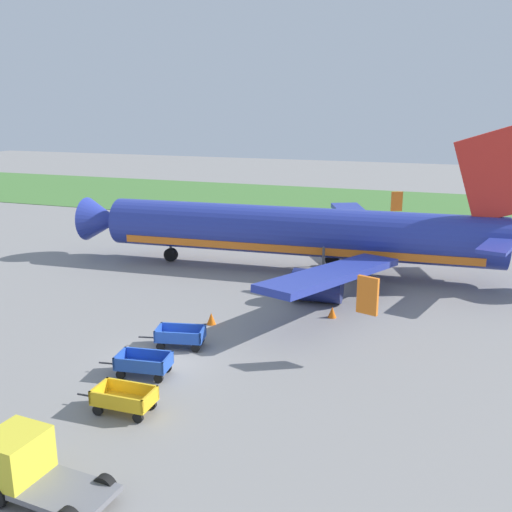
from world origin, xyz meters
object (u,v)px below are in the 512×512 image
Objects in this scene: baggage_cart_second_in_row at (144,364)px; traffic_cone_near_plane at (332,312)px; airplane at (310,233)px; baggage_cart_nearest at (124,399)px; baggage_cart_third_in_row at (180,336)px; traffic_cone_mid_apron at (211,319)px; service_truck_beside_carts at (27,464)px.

baggage_cart_second_in_row is 12.57m from traffic_cone_near_plane.
airplane reaches higher than baggage_cart_second_in_row.
baggage_cart_nearest is at bearing -94.87° from airplane.
baggage_cart_third_in_row reaches higher than traffic_cone_mid_apron.
baggage_cart_second_in_row reaches higher than traffic_cone_near_plane.
service_truck_beside_carts is 15.94m from traffic_cone_mid_apron.
baggage_cart_second_in_row and baggage_cart_third_in_row have the same top height.
traffic_cone_mid_apron is at bearing 86.58° from baggage_cart_third_in_row.
airplane is 8.37× the size of service_truck_beside_carts.
baggage_cart_nearest is 0.98× the size of baggage_cart_third_in_row.
baggage_cart_second_in_row reaches higher than traffic_cone_mid_apron.
traffic_cone_near_plane is at bearing 73.23° from service_truck_beside_carts.
traffic_cone_near_plane is (6.63, 7.02, -0.26)m from baggage_cart_third_in_row.
baggage_cart_second_in_row is 1.00× the size of baggage_cart_third_in_row.
baggage_cart_nearest reaches higher than traffic_cone_near_plane.
baggage_cart_second_in_row is at bearing 95.82° from service_truck_beside_carts.
traffic_cone_near_plane is at bearing 57.56° from baggage_cart_second_in_row.
traffic_cone_mid_apron is at bearing 93.62° from baggage_cart_nearest.
baggage_cart_second_in_row is 5.17× the size of traffic_cone_mid_apron.
traffic_cone_mid_apron is (-2.60, -12.56, -2.70)m from airplane.
airplane is 13.11m from traffic_cone_mid_apron.
traffic_cone_mid_apron reaches higher than traffic_cone_near_plane.
service_truck_beside_carts is 6.58× the size of traffic_cone_near_plane.
airplane reaches higher than traffic_cone_near_plane.
service_truck_beside_carts is (-2.03, -28.47, -1.95)m from airplane.
baggage_cart_nearest is 5.22× the size of traffic_cone_near_plane.
traffic_cone_near_plane is (6.74, 10.61, -0.26)m from baggage_cart_second_in_row.
baggage_cart_second_in_row is at bearing -92.57° from traffic_cone_mid_apron.
baggage_cart_second_in_row is 3.58m from baggage_cart_third_in_row.
baggage_cart_nearest is 10.36m from traffic_cone_mid_apron.
airplane is 16.52m from baggage_cart_third_in_row.
traffic_cone_near_plane is at bearing -67.17° from airplane.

